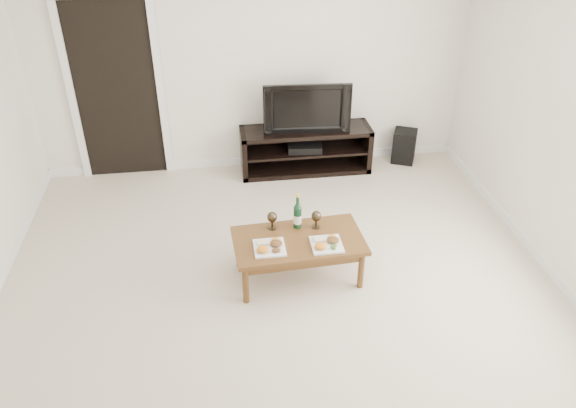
{
  "coord_description": "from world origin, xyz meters",
  "views": [
    {
      "loc": [
        -0.47,
        -3.51,
        3.31
      ],
      "look_at": [
        0.11,
        0.63,
        0.7
      ],
      "focal_mm": 35.0,
      "sensor_mm": 36.0,
      "label": 1
    }
  ],
  "objects_px": {
    "subwoofer": "(404,146)",
    "coffee_table": "(298,258)",
    "television": "(306,106)",
    "media_console": "(305,150)"
  },
  "relations": [
    {
      "from": "subwoofer",
      "to": "coffee_table",
      "type": "relative_size",
      "value": 0.36
    },
    {
      "from": "media_console",
      "to": "subwoofer",
      "type": "bearing_deg",
      "value": 3.14
    },
    {
      "from": "media_console",
      "to": "subwoofer",
      "type": "xyz_separation_m",
      "value": [
        1.27,
        0.07,
        -0.07
      ]
    },
    {
      "from": "subwoofer",
      "to": "television",
      "type": "bearing_deg",
      "value": -152.71
    },
    {
      "from": "coffee_table",
      "to": "subwoofer",
      "type": "bearing_deg",
      "value": 51.3
    },
    {
      "from": "television",
      "to": "subwoofer",
      "type": "height_order",
      "value": "television"
    },
    {
      "from": "media_console",
      "to": "coffee_table",
      "type": "xyz_separation_m",
      "value": [
        -0.4,
        -2.01,
        -0.07
      ]
    },
    {
      "from": "television",
      "to": "coffee_table",
      "type": "xyz_separation_m",
      "value": [
        -0.4,
        -2.01,
        -0.63
      ]
    },
    {
      "from": "media_console",
      "to": "coffee_table",
      "type": "bearing_deg",
      "value": -101.31
    },
    {
      "from": "coffee_table",
      "to": "television",
      "type": "bearing_deg",
      "value": 78.69
    }
  ]
}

